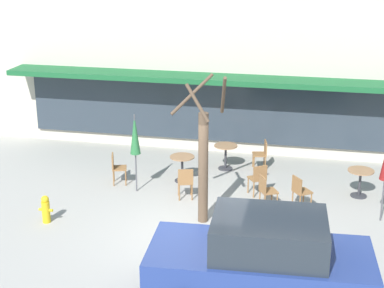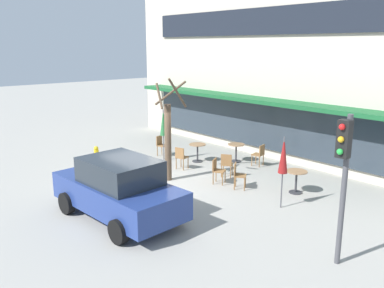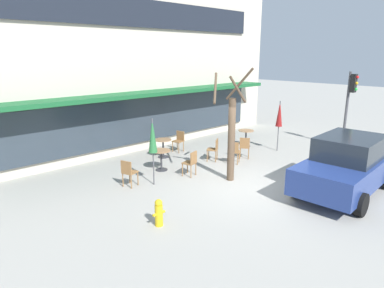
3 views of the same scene
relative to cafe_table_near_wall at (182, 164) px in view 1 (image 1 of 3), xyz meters
The scene contains 15 objects.
ground_plane 3.46m from the cafe_table_near_wall, 72.36° to the right, with size 80.00×80.00×0.00m, color #9E9B93.
building_facade 7.63m from the cafe_table_near_wall, 81.23° to the left, with size 16.97×9.10×7.98m.
cafe_table_near_wall is the anchor object (origin of this frame).
cafe_table_streetside 1.62m from the cafe_table_near_wall, 49.00° to the left, with size 0.70×0.70×0.76m.
cafe_table_by_tree 4.92m from the cafe_table_near_wall, ahead, with size 0.70×0.70×0.76m.
patio_umbrella_cream_folded 1.82m from the cafe_table_near_wall, 138.20° to the right, with size 0.28×0.28×2.20m.
cafe_chair_0 3.57m from the cafe_table_near_wall, 19.32° to the right, with size 0.56×0.56×0.89m.
cafe_chair_1 1.86m from the cafe_table_near_wall, 162.29° to the right, with size 0.50×0.50×0.89m.
cafe_chair_2 2.30m from the cafe_table_near_wall, 13.93° to the right, with size 0.55×0.55×0.89m.
cafe_chair_3 1.26m from the cafe_table_near_wall, 73.08° to the right, with size 0.50×0.50×0.89m.
cafe_chair_4 2.58m from the cafe_table_near_wall, 34.20° to the left, with size 0.47×0.47×0.89m.
cafe_chair_5 2.85m from the cafe_table_near_wall, 27.82° to the right, with size 0.54×0.54×0.89m.
parked_sedan 6.20m from the cafe_table_near_wall, 62.90° to the right, with size 4.30×2.21×1.76m.
street_tree 2.83m from the cafe_table_near_wall, 65.62° to the right, with size 1.42×1.25×3.73m.
fire_hydrant 4.22m from the cafe_table_near_wall, 129.23° to the right, with size 0.36×0.20×0.71m.
Camera 1 is at (2.55, -12.03, 6.51)m, focal length 55.00 mm.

